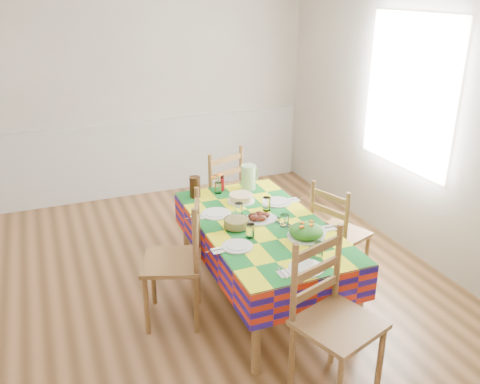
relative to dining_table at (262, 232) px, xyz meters
The scene contains 23 objects.
room 0.95m from the dining_table, 165.77° to the left, with size 4.58×5.08×2.78m.
wainscot 2.69m from the dining_table, 102.30° to the left, with size 4.41×0.06×0.92m.
window_right 1.93m from the dining_table, 15.05° to the left, with size 1.40×1.40×0.00m, color white.
dining_table is the anchor object (origin of this frame).
setting_near_head 0.71m from the dining_table, 86.95° to the right, with size 0.38×0.26×0.11m.
setting_left_near 0.38m from the dining_table, 137.53° to the right, with size 0.41×0.25×0.11m.
setting_left_far 0.35m from the dining_table, 131.89° to the left, with size 0.45×0.27×0.12m.
setting_right_near 0.34m from the dining_table, 46.18° to the right, with size 0.48×0.27×0.12m.
setting_right_far 0.38m from the dining_table, 49.33° to the left, with size 0.45×0.26×0.12m.
meat_platter 0.11m from the dining_table, 89.58° to the left, with size 0.30×0.22×0.06m.
salad_platter 0.41m from the dining_table, 58.24° to the right, with size 0.28×0.28×0.12m.
pasta_bowl 0.24m from the dining_table, behind, with size 0.20×0.20×0.07m.
cake 0.48m from the dining_table, 88.12° to the left, with size 0.24×0.24×0.07m.
serving_utensils 0.19m from the dining_table, 23.09° to the right, with size 0.12×0.27×0.01m.
flower_vase 0.74m from the dining_table, 98.44° to the left, with size 0.12×0.10×0.19m.
hot_sauce 0.78m from the dining_table, 93.62° to the left, with size 0.04×0.04×0.15m, color #B70E1A.
green_pitcher 0.77m from the dining_table, 75.37° to the left, with size 0.13×0.13×0.23m, color #A2D294.
tea_pitcher 0.80m from the dining_table, 114.41° to the left, with size 0.09×0.09×0.19m, color black.
name_card 0.82m from the dining_table, 90.10° to the right, with size 0.08×0.02×0.02m, color white.
chair_near 1.10m from the dining_table, 90.81° to the right, with size 0.58×0.57×1.05m.
chair_far 1.10m from the dining_table, 89.20° to the left, with size 0.55×0.54×1.00m.
chair_left 0.70m from the dining_table, behind, with size 0.56×0.57×1.01m.
chair_right 0.71m from the dining_table, ahead, with size 0.51×0.52×0.93m.
Camera 1 is at (-0.93, -3.41, 2.42)m, focal length 38.00 mm.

